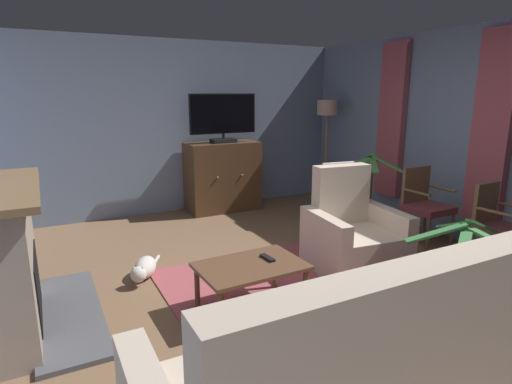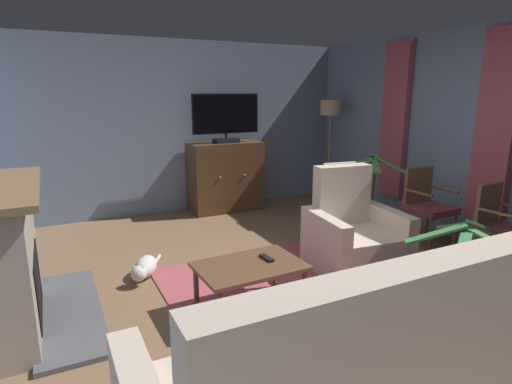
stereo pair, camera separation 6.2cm
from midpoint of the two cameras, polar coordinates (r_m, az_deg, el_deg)
name	(u,v)px [view 2 (the right image)]	position (r m, az deg, el deg)	size (l,w,h in m)	color
ground_plane	(293,293)	(4.01, 5.50, -13.50)	(5.76, 6.90, 0.04)	brown
wall_back	(185,127)	(6.53, -9.43, 8.70)	(5.76, 0.10, 2.55)	slate
wall_right_with_window	(494,139)	(5.49, 29.99, 6.24)	(0.10, 6.90, 2.55)	slate
curtain_panel_near	(495,129)	(5.35, 30.16, 7.45)	(0.10, 0.44, 2.14)	#A34C56
curtain_panel_far	(395,121)	(6.30, 18.70, 9.18)	(0.10, 0.44, 2.14)	#A34C56
rug_central	(301,285)	(4.11, 6.54, -12.43)	(2.47, 1.95, 0.01)	#9E474C
fireplace	(2,262)	(3.72, -30.98, -8.22)	(0.96, 1.56, 1.14)	#4C4C51
tv_cabinet	(226,178)	(6.49, -3.90, 1.94)	(1.10, 0.56, 1.06)	#352315
television	(226,117)	(6.32, -3.85, 10.20)	(1.04, 0.20, 0.72)	black
coffee_table	(250,270)	(3.52, -0.35, -10.57)	(0.89, 0.61, 0.41)	brown
tv_remote	(267,258)	(3.60, 1.95, -8.98)	(0.17, 0.05, 0.02)	black
sofa_floral	(350,382)	(2.40, 13.51, -23.95)	(2.20, 0.87, 1.08)	#C6B29E
armchair_in_far_corner	(353,238)	(4.45, 13.55, -6.09)	(0.95, 0.91, 1.07)	#C6B29E
side_chair_mid_row	(501,226)	(4.86, 30.80, -4.01)	(0.46, 0.50, 0.90)	brown
side_chair_far_end	(427,204)	(5.38, 22.60, -1.48)	(0.48, 0.47, 0.92)	brown
potted_plant_leafy_by_curtain	(459,296)	(3.78, 26.42, -12.55)	(0.92, 0.72, 0.85)	#3D4C5B
potted_plant_tall_palm_by_window	(370,215)	(5.77, 15.65, -3.05)	(0.71, 0.87, 1.02)	#99664C
cat	(145,268)	(4.33, -14.55, -9.97)	(0.41, 0.62, 0.22)	beige
floor_lamp	(330,125)	(6.91, 10.32, 8.96)	(0.35, 0.35, 1.68)	#4C4233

